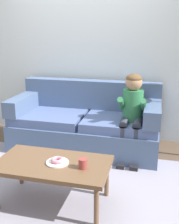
% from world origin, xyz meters
% --- Properties ---
extents(ground, '(10.00, 10.00, 0.00)m').
position_xyz_m(ground, '(0.00, 0.00, 0.00)').
color(ground, brown).
extents(wall_back, '(8.00, 0.10, 2.80)m').
position_xyz_m(wall_back, '(0.00, 1.40, 1.40)').
color(wall_back, silver).
rests_on(wall_back, ground).
extents(area_rug, '(2.90, 1.83, 0.01)m').
position_xyz_m(area_rug, '(0.00, -0.25, 0.01)').
color(area_rug, '#9993A3').
rests_on(area_rug, ground).
extents(couch, '(2.01, 0.90, 0.91)m').
position_xyz_m(couch, '(0.15, 0.84, 0.34)').
color(couch, slate).
rests_on(couch, ground).
extents(coffee_table, '(1.06, 0.58, 0.44)m').
position_xyz_m(coffee_table, '(0.19, -0.51, 0.39)').
color(coffee_table, brown).
rests_on(coffee_table, ground).
extents(person_child, '(0.34, 0.58, 1.10)m').
position_xyz_m(person_child, '(0.80, 0.64, 0.67)').
color(person_child, '#337A4C').
rests_on(person_child, ground).
extents(plate, '(0.21, 0.21, 0.01)m').
position_xyz_m(plate, '(0.24, -0.51, 0.44)').
color(plate, white).
rests_on(plate, coffee_table).
extents(donut, '(0.17, 0.17, 0.04)m').
position_xyz_m(donut, '(0.24, -0.51, 0.47)').
color(donut, pink).
rests_on(donut, plate).
extents(mug, '(0.08, 0.08, 0.09)m').
position_xyz_m(mug, '(0.49, -0.54, 0.48)').
color(mug, '#993D38').
rests_on(mug, coffee_table).
extents(toy_controller, '(0.23, 0.09, 0.05)m').
position_xyz_m(toy_controller, '(-0.39, 0.07, 0.03)').
color(toy_controller, blue).
rests_on(toy_controller, ground).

